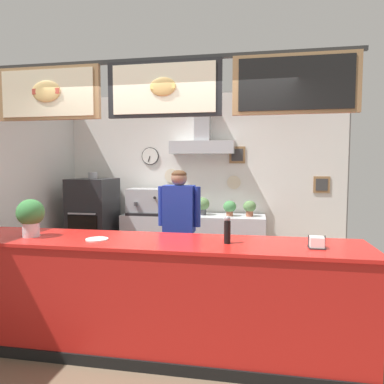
{
  "coord_description": "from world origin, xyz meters",
  "views": [
    {
      "loc": [
        0.89,
        -3.58,
        1.72
      ],
      "look_at": [
        0.14,
        0.58,
        1.39
      ],
      "focal_mm": 33.04,
      "sensor_mm": 36.0,
      "label": 1
    }
  ],
  "objects_px": {
    "pepper_grinder": "(227,230)",
    "napkin_holder": "(317,243)",
    "potted_rosemary": "(202,205)",
    "potted_sage": "(230,207)",
    "shop_worker": "(179,231)",
    "basil_vase": "(31,216)",
    "condiment_plate": "(97,239)",
    "potted_thyme": "(165,205)",
    "potted_basil": "(250,207)",
    "espresso_machine": "(147,202)",
    "pizza_oven": "(94,226)"
  },
  "relations": [
    {
      "from": "potted_basil",
      "to": "basil_vase",
      "type": "height_order",
      "value": "basil_vase"
    },
    {
      "from": "potted_sage",
      "to": "basil_vase",
      "type": "distance_m",
      "value": 2.93
    },
    {
      "from": "shop_worker",
      "to": "pepper_grinder",
      "type": "height_order",
      "value": "shop_worker"
    },
    {
      "from": "potted_basil",
      "to": "shop_worker",
      "type": "bearing_deg",
      "value": -125.68
    },
    {
      "from": "pizza_oven",
      "to": "potted_sage",
      "type": "relative_size",
      "value": 6.81
    },
    {
      "from": "napkin_holder",
      "to": "basil_vase",
      "type": "relative_size",
      "value": 0.38
    },
    {
      "from": "potted_sage",
      "to": "pepper_grinder",
      "type": "xyz_separation_m",
      "value": [
        0.15,
        -2.33,
        0.08
      ]
    },
    {
      "from": "shop_worker",
      "to": "napkin_holder",
      "type": "height_order",
      "value": "shop_worker"
    },
    {
      "from": "espresso_machine",
      "to": "potted_rosemary",
      "type": "bearing_deg",
      "value": 3.28
    },
    {
      "from": "shop_worker",
      "to": "basil_vase",
      "type": "xyz_separation_m",
      "value": [
        -1.17,
        -1.23,
        0.33
      ]
    },
    {
      "from": "potted_sage",
      "to": "pepper_grinder",
      "type": "relative_size",
      "value": 0.97
    },
    {
      "from": "potted_sage",
      "to": "shop_worker",
      "type": "bearing_deg",
      "value": -115.24
    },
    {
      "from": "potted_sage",
      "to": "potted_basil",
      "type": "xyz_separation_m",
      "value": [
        0.3,
        0.02,
        0.0
      ]
    },
    {
      "from": "napkin_holder",
      "to": "basil_vase",
      "type": "distance_m",
      "value": 2.59
    },
    {
      "from": "potted_thyme",
      "to": "potted_basil",
      "type": "xyz_separation_m",
      "value": [
        1.32,
        -0.0,
        -0.0
      ]
    },
    {
      "from": "condiment_plate",
      "to": "potted_sage",
      "type": "bearing_deg",
      "value": 66.73
    },
    {
      "from": "espresso_machine",
      "to": "napkin_holder",
      "type": "bearing_deg",
      "value": -47.35
    },
    {
      "from": "espresso_machine",
      "to": "potted_sage",
      "type": "relative_size",
      "value": 2.55
    },
    {
      "from": "potted_basil",
      "to": "basil_vase",
      "type": "bearing_deg",
      "value": -129.98
    },
    {
      "from": "pizza_oven",
      "to": "espresso_machine",
      "type": "height_order",
      "value": "pizza_oven"
    },
    {
      "from": "shop_worker",
      "to": "napkin_holder",
      "type": "bearing_deg",
      "value": 140.87
    },
    {
      "from": "potted_basil",
      "to": "condiment_plate",
      "type": "distance_m",
      "value": 2.76
    },
    {
      "from": "potted_basil",
      "to": "pepper_grinder",
      "type": "relative_size",
      "value": 0.99
    },
    {
      "from": "potted_thyme",
      "to": "pepper_grinder",
      "type": "xyz_separation_m",
      "value": [
        1.17,
        -2.36,
        0.08
      ]
    },
    {
      "from": "potted_rosemary",
      "to": "potted_thyme",
      "type": "height_order",
      "value": "potted_rosemary"
    },
    {
      "from": "potted_rosemary",
      "to": "pizza_oven",
      "type": "bearing_deg",
      "value": -171.18
    },
    {
      "from": "shop_worker",
      "to": "potted_rosemary",
      "type": "height_order",
      "value": "shop_worker"
    },
    {
      "from": "potted_thyme",
      "to": "shop_worker",
      "type": "bearing_deg",
      "value": -67.5
    },
    {
      "from": "condiment_plate",
      "to": "pepper_grinder",
      "type": "relative_size",
      "value": 0.84
    },
    {
      "from": "potted_sage",
      "to": "napkin_holder",
      "type": "distance_m",
      "value": 2.53
    },
    {
      "from": "pepper_grinder",
      "to": "napkin_holder",
      "type": "xyz_separation_m",
      "value": [
        0.73,
        -0.04,
        -0.08
      ]
    },
    {
      "from": "potted_thyme",
      "to": "pepper_grinder",
      "type": "bearing_deg",
      "value": -63.58
    },
    {
      "from": "shop_worker",
      "to": "potted_rosemary",
      "type": "xyz_separation_m",
      "value": [
        0.11,
        1.2,
        0.19
      ]
    },
    {
      "from": "espresso_machine",
      "to": "potted_basil",
      "type": "height_order",
      "value": "espresso_machine"
    },
    {
      "from": "potted_sage",
      "to": "basil_vase",
      "type": "relative_size",
      "value": 0.65
    },
    {
      "from": "shop_worker",
      "to": "potted_basil",
      "type": "xyz_separation_m",
      "value": [
        0.84,
        1.17,
        0.18
      ]
    },
    {
      "from": "pizza_oven",
      "to": "potted_thyme",
      "type": "height_order",
      "value": "pizza_oven"
    },
    {
      "from": "potted_basil",
      "to": "napkin_holder",
      "type": "distance_m",
      "value": 2.46
    },
    {
      "from": "potted_sage",
      "to": "basil_vase",
      "type": "xyz_separation_m",
      "value": [
        -1.71,
        -2.37,
        0.16
      ]
    },
    {
      "from": "potted_rosemary",
      "to": "pepper_grinder",
      "type": "xyz_separation_m",
      "value": [
        0.58,
        -2.39,
        0.06
      ]
    },
    {
      "from": "shop_worker",
      "to": "potted_rosemary",
      "type": "relative_size",
      "value": 6.06
    },
    {
      "from": "espresso_machine",
      "to": "condiment_plate",
      "type": "distance_m",
      "value": 2.42
    },
    {
      "from": "potted_sage",
      "to": "pepper_grinder",
      "type": "distance_m",
      "value": 2.33
    },
    {
      "from": "potted_thyme",
      "to": "pizza_oven",
      "type": "bearing_deg",
      "value": -168.06
    },
    {
      "from": "pepper_grinder",
      "to": "shop_worker",
      "type": "bearing_deg",
      "value": 120.05
    },
    {
      "from": "potted_sage",
      "to": "potted_basil",
      "type": "height_order",
      "value": "potted_basil"
    },
    {
      "from": "condiment_plate",
      "to": "espresso_machine",
      "type": "bearing_deg",
      "value": 96.58
    },
    {
      "from": "potted_rosemary",
      "to": "potted_sage",
      "type": "relative_size",
      "value": 1.16
    },
    {
      "from": "espresso_machine",
      "to": "pepper_grinder",
      "type": "xyz_separation_m",
      "value": [
        1.45,
        -2.34,
        0.02
      ]
    },
    {
      "from": "pizza_oven",
      "to": "potted_sage",
      "type": "bearing_deg",
      "value": 5.48
    }
  ]
}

